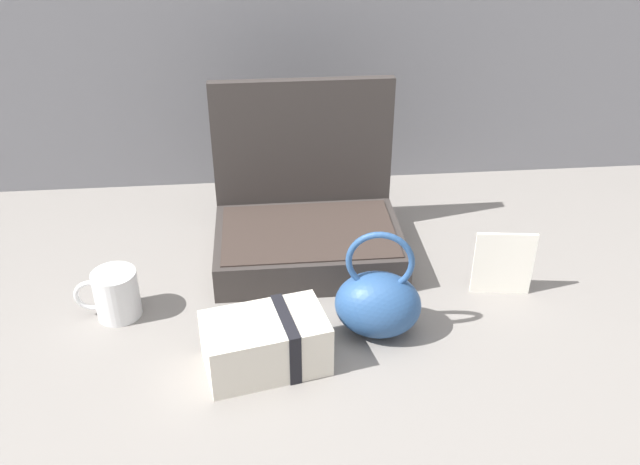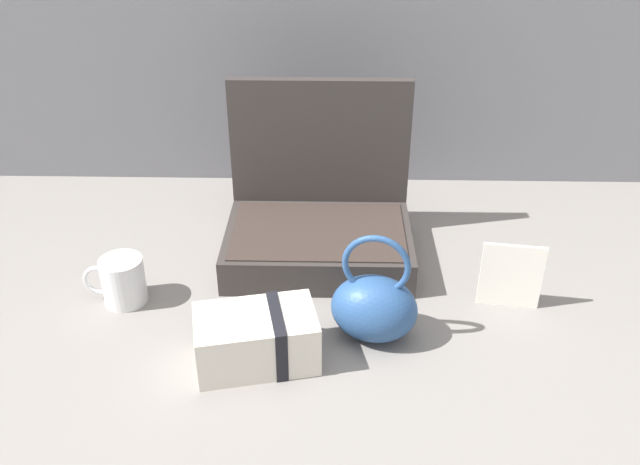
# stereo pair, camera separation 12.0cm
# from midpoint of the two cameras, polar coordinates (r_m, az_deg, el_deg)

# --- Properties ---
(ground_plane) EXTENTS (6.00, 6.00, 0.00)m
(ground_plane) POSITION_cam_midpoint_polar(r_m,az_deg,el_deg) (1.31, 2.97, -6.25)
(ground_plane) COLOR slate
(open_suitcase) EXTENTS (0.39, 0.29, 0.35)m
(open_suitcase) POSITION_cam_midpoint_polar(r_m,az_deg,el_deg) (1.44, 2.29, 1.06)
(open_suitcase) COLOR #332D2B
(open_suitcase) RESTS_ON ground_plane
(teal_pouch_handbag) EXTENTS (0.17, 0.14, 0.21)m
(teal_pouch_handbag) POSITION_cam_midpoint_polar(r_m,az_deg,el_deg) (1.21, 7.43, -6.23)
(teal_pouch_handbag) COLOR #284C7F
(teal_pouch_handbag) RESTS_ON ground_plane
(cream_toiletry_bag) EXTENTS (0.22, 0.16, 0.10)m
(cream_toiletry_bag) POSITION_cam_midpoint_polar(r_m,az_deg,el_deg) (1.16, -2.25, -8.98)
(cream_toiletry_bag) COLOR silver
(cream_toiletry_bag) RESTS_ON ground_plane
(coffee_mug) EXTENTS (0.12, 0.08, 0.09)m
(coffee_mug) POSITION_cam_midpoint_polar(r_m,az_deg,el_deg) (1.34, -13.84, -4.02)
(coffee_mug) COLOR silver
(coffee_mug) RESTS_ON ground_plane
(info_card_left) EXTENTS (0.12, 0.02, 0.13)m
(info_card_left) POSITION_cam_midpoint_polar(r_m,az_deg,el_deg) (1.34, 18.25, -3.57)
(info_card_left) COLOR white
(info_card_left) RESTS_ON ground_plane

